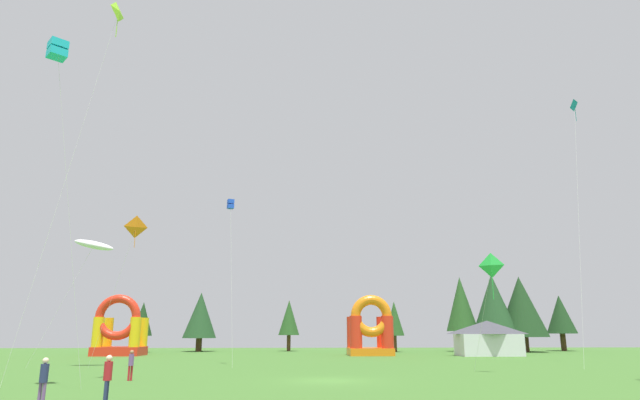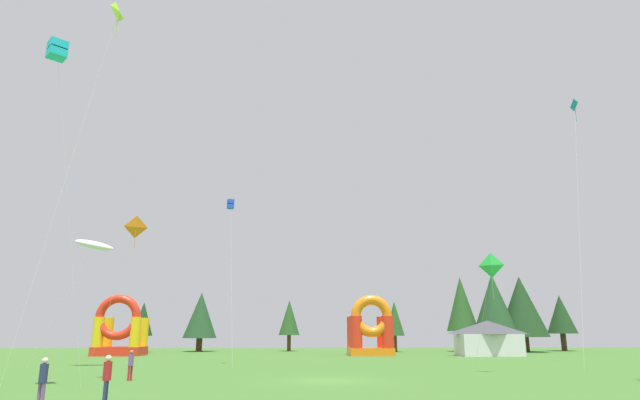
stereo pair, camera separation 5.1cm
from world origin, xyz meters
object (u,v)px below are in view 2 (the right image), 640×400
(kite_lime_diamond, at_px, (118,16))
(inflatable_orange_dome, at_px, (370,332))
(kite_blue_box, at_px, (231,205))
(kite_green_diamond, at_px, (491,267))
(person_near_camera, at_px, (43,377))
(inflatable_yellow_castle, at_px, (119,333))
(kite_orange_diamond, at_px, (136,229))
(person_midfield, at_px, (131,362))
(kite_teal_diamond, at_px, (575,109))
(person_left_edge, at_px, (107,375))
(kite_white_parafoil, at_px, (94,245))
(kite_cyan_box, at_px, (57,51))
(festival_tent, at_px, (488,338))

(kite_lime_diamond, relative_size, inflatable_orange_dome, 3.17)
(kite_blue_box, bearing_deg, kite_green_diamond, -25.19)
(person_near_camera, bearing_deg, inflatable_yellow_castle, -62.08)
(kite_orange_diamond, distance_m, person_midfield, 14.09)
(kite_teal_diamond, bearing_deg, person_midfield, -158.96)
(kite_teal_diamond, relative_size, person_left_edge, 13.22)
(person_near_camera, xyz_separation_m, inflatable_orange_dome, (17.33, 40.60, 1.53))
(kite_white_parafoil, distance_m, kite_blue_box, 11.13)
(kite_blue_box, relative_size, person_near_camera, 7.93)
(person_left_edge, height_order, inflatable_yellow_castle, inflatable_yellow_castle)
(kite_white_parafoil, xyz_separation_m, kite_cyan_box, (3.82, -17.22, 7.25))
(inflatable_orange_dome, bearing_deg, festival_tent, -6.54)
(kite_cyan_box, relative_size, kite_teal_diamond, 0.73)
(kite_white_parafoil, relative_size, person_left_edge, 5.63)
(kite_white_parafoil, distance_m, person_midfield, 15.63)
(person_left_edge, bearing_deg, inflatable_yellow_castle, 15.43)
(kite_lime_diamond, distance_m, festival_tent, 48.79)
(kite_lime_diamond, distance_m, kite_teal_diamond, 39.51)
(kite_cyan_box, relative_size, person_midfield, 10.51)
(kite_blue_box, height_order, person_left_edge, kite_blue_box)
(kite_lime_diamond, xyz_separation_m, inflatable_orange_dome, (18.65, 33.85, -17.69))
(kite_teal_diamond, height_order, person_midfield, kite_teal_diamond)
(inflatable_yellow_castle, bearing_deg, kite_green_diamond, -39.31)
(kite_green_diamond, bearing_deg, inflatable_yellow_castle, 140.69)
(inflatable_yellow_castle, bearing_deg, kite_teal_diamond, -21.06)
(kite_lime_diamond, xyz_separation_m, person_near_camera, (1.31, -6.76, -19.23))
(person_near_camera, relative_size, festival_tent, 0.25)
(kite_green_diamond, bearing_deg, kite_cyan_box, -158.58)
(kite_white_parafoil, relative_size, kite_orange_diamond, 0.90)
(kite_lime_diamond, height_order, kite_cyan_box, kite_lime_diamond)
(kite_green_diamond, height_order, kite_teal_diamond, kite_teal_diamond)
(kite_cyan_box, distance_m, inflatable_orange_dome, 44.05)
(kite_cyan_box, distance_m, person_near_camera, 16.36)
(kite_cyan_box, xyz_separation_m, kite_blue_box, (6.59, 18.58, -3.55))
(person_near_camera, relative_size, inflatable_orange_dome, 0.26)
(kite_orange_diamond, relative_size, festival_tent, 1.65)
(kite_teal_diamond, relative_size, person_midfield, 14.39)
(kite_orange_diamond, height_order, inflatable_orange_dome, kite_orange_diamond)
(kite_lime_diamond, distance_m, kite_green_diamond, 27.84)
(kite_orange_diamond, xyz_separation_m, kite_cyan_box, (0.27, -15.93, 6.16))
(kite_white_parafoil, xyz_separation_m, inflatable_orange_dome, (24.34, 19.18, -6.70))
(kite_orange_diamond, bearing_deg, person_midfield, -70.73)
(kite_orange_diamond, bearing_deg, person_near_camera, -80.26)
(kite_cyan_box, bearing_deg, kite_orange_diamond, 90.97)
(kite_cyan_box, xyz_separation_m, festival_tent, (33.44, 34.92, -14.59))
(inflatable_yellow_castle, bearing_deg, kite_white_parafoil, -79.06)
(kite_green_diamond, bearing_deg, person_midfield, -169.99)
(inflatable_orange_dome, bearing_deg, kite_cyan_box, -119.41)
(kite_cyan_box, bearing_deg, person_left_edge, -35.95)
(kite_white_parafoil, distance_m, inflatable_orange_dome, 31.71)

